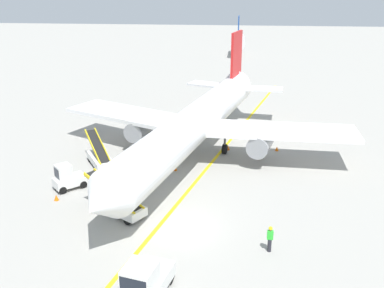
{
  "coord_description": "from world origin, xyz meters",
  "views": [
    {
      "loc": [
        3.45,
        -24.71,
        15.16
      ],
      "look_at": [
        -0.37,
        9.3,
        2.5
      ],
      "focal_mm": 40.63,
      "sensor_mm": 36.0,
      "label": 1
    }
  ],
  "objects_px": {
    "safety_cone_nose_right": "(175,168)",
    "safety_cone_wingtip_left": "(277,149)",
    "belt_loader_aft_hold": "(100,157)",
    "belt_loader_forward_hold": "(119,204)",
    "pushback_tug": "(144,282)",
    "safety_cone_wingtip_right": "(56,198)",
    "ground_crew_marshaller": "(270,238)",
    "baggage_tug_near_wing": "(68,178)",
    "safety_cone_nose_left": "(228,148)",
    "airliner": "(198,121)"
  },
  "relations": [
    {
      "from": "airliner",
      "to": "baggage_tug_near_wing",
      "type": "distance_m",
      "value": 12.6
    },
    {
      "from": "safety_cone_nose_right",
      "to": "safety_cone_wingtip_left",
      "type": "bearing_deg",
      "value": 32.44
    },
    {
      "from": "safety_cone_nose_left",
      "to": "safety_cone_wingtip_left",
      "type": "relative_size",
      "value": 1.0
    },
    {
      "from": "safety_cone_wingtip_right",
      "to": "safety_cone_nose_left",
      "type": "bearing_deg",
      "value": 43.92
    },
    {
      "from": "safety_cone_nose_right",
      "to": "airliner",
      "type": "bearing_deg",
      "value": 65.54
    },
    {
      "from": "safety_cone_wingtip_left",
      "to": "belt_loader_forward_hold",
      "type": "bearing_deg",
      "value": -130.73
    },
    {
      "from": "safety_cone_nose_right",
      "to": "safety_cone_wingtip_left",
      "type": "xyz_separation_m",
      "value": [
        9.07,
        5.76,
        0.0
      ]
    },
    {
      "from": "pushback_tug",
      "to": "ground_crew_marshaller",
      "type": "xyz_separation_m",
      "value": [
        6.57,
        4.9,
        -0.08
      ]
    },
    {
      "from": "pushback_tug",
      "to": "belt_loader_forward_hold",
      "type": "height_order",
      "value": "belt_loader_forward_hold"
    },
    {
      "from": "belt_loader_forward_hold",
      "to": "safety_cone_nose_right",
      "type": "distance_m",
      "value": 8.45
    },
    {
      "from": "airliner",
      "to": "baggage_tug_near_wing",
      "type": "relative_size",
      "value": 13.29
    },
    {
      "from": "airliner",
      "to": "safety_cone_wingtip_right",
      "type": "bearing_deg",
      "value": -133.88
    },
    {
      "from": "safety_cone_nose_left",
      "to": "safety_cone_wingtip_left",
      "type": "distance_m",
      "value": 4.7
    },
    {
      "from": "belt_loader_forward_hold",
      "to": "safety_cone_wingtip_left",
      "type": "relative_size",
      "value": 11.21
    },
    {
      "from": "belt_loader_aft_hold",
      "to": "safety_cone_nose_right",
      "type": "height_order",
      "value": "belt_loader_aft_hold"
    },
    {
      "from": "baggage_tug_near_wing",
      "to": "safety_cone_nose_right",
      "type": "bearing_deg",
      "value": 29.98
    },
    {
      "from": "airliner",
      "to": "safety_cone_nose_left",
      "type": "bearing_deg",
      "value": 34.97
    },
    {
      "from": "pushback_tug",
      "to": "safety_cone_wingtip_right",
      "type": "bearing_deg",
      "value": 132.08
    },
    {
      "from": "belt_loader_forward_hold",
      "to": "safety_cone_nose_right",
      "type": "relative_size",
      "value": 11.21
    },
    {
      "from": "safety_cone_nose_left",
      "to": "baggage_tug_near_wing",
      "type": "bearing_deg",
      "value": -140.75
    },
    {
      "from": "airliner",
      "to": "pushback_tug",
      "type": "relative_size",
      "value": 8.9
    },
    {
      "from": "baggage_tug_near_wing",
      "to": "belt_loader_forward_hold",
      "type": "bearing_deg",
      "value": -34.43
    },
    {
      "from": "airliner",
      "to": "safety_cone_wingtip_left",
      "type": "bearing_deg",
      "value": 16.82
    },
    {
      "from": "baggage_tug_near_wing",
      "to": "safety_cone_nose_right",
      "type": "relative_size",
      "value": 5.98
    },
    {
      "from": "airliner",
      "to": "belt_loader_forward_hold",
      "type": "relative_size",
      "value": 7.09
    },
    {
      "from": "safety_cone_wingtip_left",
      "to": "safety_cone_wingtip_right",
      "type": "height_order",
      "value": "same"
    },
    {
      "from": "belt_loader_aft_hold",
      "to": "safety_cone_wingtip_right",
      "type": "bearing_deg",
      "value": -100.01
    },
    {
      "from": "belt_loader_aft_hold",
      "to": "airliner",
      "type": "bearing_deg",
      "value": 20.62
    },
    {
      "from": "airliner",
      "to": "pushback_tug",
      "type": "height_order",
      "value": "airliner"
    },
    {
      "from": "airliner",
      "to": "baggage_tug_near_wing",
      "type": "xyz_separation_m",
      "value": [
        -9.4,
        -8.01,
        -2.49
      ]
    },
    {
      "from": "belt_loader_forward_hold",
      "to": "safety_cone_wingtip_left",
      "type": "distance_m",
      "value": 18.13
    },
    {
      "from": "baggage_tug_near_wing",
      "to": "belt_loader_aft_hold",
      "type": "distance_m",
      "value": 4.97
    },
    {
      "from": "belt_loader_aft_hold",
      "to": "belt_loader_forward_hold",
      "type": "bearing_deg",
      "value": -64.2
    },
    {
      "from": "belt_loader_aft_hold",
      "to": "safety_cone_nose_right",
      "type": "distance_m",
      "value": 6.81
    },
    {
      "from": "baggage_tug_near_wing",
      "to": "safety_cone_nose_left",
      "type": "distance_m",
      "value": 15.76
    },
    {
      "from": "ground_crew_marshaller",
      "to": "safety_cone_nose_left",
      "type": "height_order",
      "value": "ground_crew_marshaller"
    },
    {
      "from": "belt_loader_aft_hold",
      "to": "safety_cone_wingtip_left",
      "type": "distance_m",
      "value": 16.76
    },
    {
      "from": "ground_crew_marshaller",
      "to": "belt_loader_forward_hold",
      "type": "bearing_deg",
      "value": 161.72
    },
    {
      "from": "pushback_tug",
      "to": "ground_crew_marshaller",
      "type": "relative_size",
      "value": 2.31
    },
    {
      "from": "safety_cone_nose_left",
      "to": "safety_cone_nose_right",
      "type": "relative_size",
      "value": 1.0
    },
    {
      "from": "baggage_tug_near_wing",
      "to": "ground_crew_marshaller",
      "type": "height_order",
      "value": "baggage_tug_near_wing"
    },
    {
      "from": "belt_loader_aft_hold",
      "to": "safety_cone_nose_left",
      "type": "height_order",
      "value": "belt_loader_aft_hold"
    },
    {
      "from": "safety_cone_nose_left",
      "to": "belt_loader_aft_hold",
      "type": "bearing_deg",
      "value": -155.44
    },
    {
      "from": "ground_crew_marshaller",
      "to": "safety_cone_wingtip_right",
      "type": "xyz_separation_m",
      "value": [
        -15.4,
        4.88,
        -0.69
      ]
    },
    {
      "from": "baggage_tug_near_wing",
      "to": "belt_loader_aft_hold",
      "type": "relative_size",
      "value": 0.54
    },
    {
      "from": "airliner",
      "to": "safety_cone_wingtip_right",
      "type": "distance_m",
      "value": 14.18
    },
    {
      "from": "baggage_tug_near_wing",
      "to": "ground_crew_marshaller",
      "type": "distance_m",
      "value": 16.69
    },
    {
      "from": "ground_crew_marshaller",
      "to": "safety_cone_wingtip_left",
      "type": "distance_m",
      "value": 17.19
    },
    {
      "from": "baggage_tug_near_wing",
      "to": "belt_loader_forward_hold",
      "type": "xyz_separation_m",
      "value": [
        5.05,
        -3.46,
        -0.15
      ]
    },
    {
      "from": "airliner",
      "to": "safety_cone_wingtip_left",
      "type": "height_order",
      "value": "airliner"
    }
  ]
}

